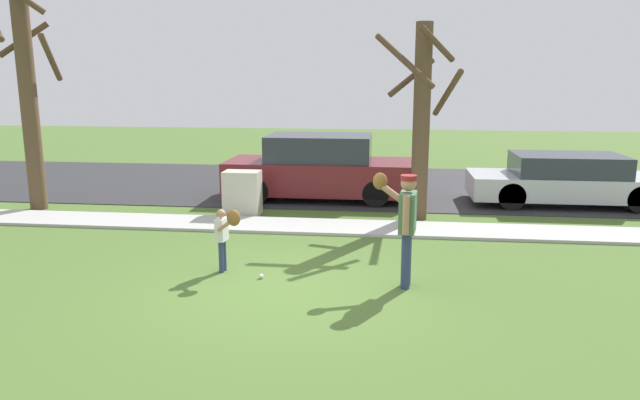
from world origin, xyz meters
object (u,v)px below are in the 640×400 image
(person_child, at_px, (225,231))
(street_tree_far, at_px, (27,87))
(utility_cabinet, at_px, (242,193))
(parked_suv_maroon, at_px, (320,168))
(parked_sedan_silver, at_px, (566,180))
(baseball, at_px, (261,276))
(street_tree_near, at_px, (422,116))
(person_adult, at_px, (405,218))

(person_child, xyz_separation_m, street_tree_far, (-5.71, 4.00, 2.16))
(utility_cabinet, bearing_deg, parked_suv_maroon, 52.35)
(utility_cabinet, distance_m, parked_sedan_silver, 7.83)
(utility_cabinet, bearing_deg, baseball, -72.11)
(baseball, relative_size, utility_cabinet, 0.07)
(street_tree_far, height_order, parked_suv_maroon, street_tree_far)
(baseball, distance_m, utility_cabinet, 4.45)
(utility_cabinet, bearing_deg, street_tree_near, 0.81)
(person_child, xyz_separation_m, parked_suv_maroon, (0.78, 5.96, 0.10))
(baseball, xyz_separation_m, parked_sedan_silver, (6.21, 6.18, 0.58))
(baseball, height_order, street_tree_near, street_tree_near)
(baseball, bearing_deg, street_tree_near, 58.73)
(baseball, relative_size, street_tree_near, 0.02)
(person_adult, distance_m, utility_cabinet, 5.58)
(parked_suv_maroon, bearing_deg, parked_sedan_silver, -0.03)
(parked_sedan_silver, bearing_deg, person_adult, -122.84)
(street_tree_far, bearing_deg, parked_sedan_silver, 8.88)
(person_adult, distance_m, street_tree_near, 4.52)
(person_adult, relative_size, person_child, 1.58)
(person_adult, relative_size, street_tree_far, 0.31)
(person_child, xyz_separation_m, utility_cabinet, (-0.74, 3.99, -0.19))
(parked_suv_maroon, bearing_deg, baseball, -91.50)
(person_adult, distance_m, parked_suv_maroon, 6.58)
(baseball, xyz_separation_m, parked_suv_maroon, (0.16, 6.18, 0.75))
(utility_cabinet, xyz_separation_m, parked_suv_maroon, (1.52, 1.97, 0.29))
(person_adult, xyz_separation_m, street_tree_far, (-8.51, 4.29, 1.80))
(person_adult, relative_size, street_tree_near, 0.40)
(person_child, distance_m, street_tree_far, 7.29)
(person_child, relative_size, baseball, 14.43)
(utility_cabinet, distance_m, street_tree_near, 4.32)
(street_tree_near, xyz_separation_m, parked_suv_maroon, (-2.43, 1.92, -1.47))
(parked_sedan_silver, bearing_deg, street_tree_far, -171.12)
(person_child, bearing_deg, parked_suv_maroon, 89.66)
(baseball, relative_size, parked_suv_maroon, 0.02)
(utility_cabinet, bearing_deg, person_adult, -50.43)
(street_tree_near, bearing_deg, parked_sedan_silver, 27.83)
(person_adult, height_order, person_child, person_adult)
(utility_cabinet, relative_size, street_tree_far, 0.19)
(person_adult, height_order, parked_suv_maroon, person_adult)
(person_adult, xyz_separation_m, utility_cabinet, (-3.54, 4.28, -0.55))
(street_tree_near, relative_size, parked_suv_maroon, 0.89)
(person_child, relative_size, street_tree_near, 0.25)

